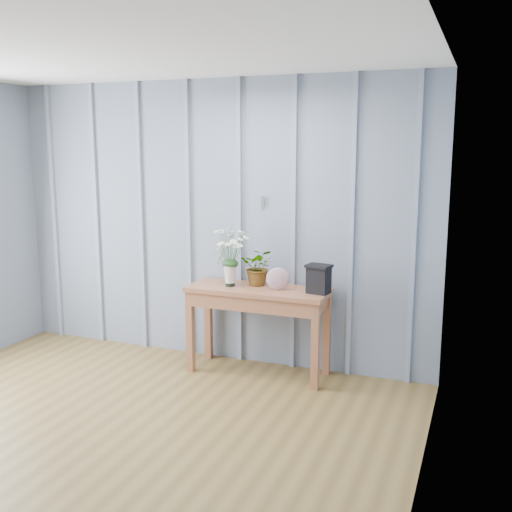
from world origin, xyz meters
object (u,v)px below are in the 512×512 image
at_px(sideboard, 258,301).
at_px(carved_box, 319,279).
at_px(daisy_vase, 230,249).
at_px(felt_disc_vessel, 278,279).

bearing_deg(sideboard, carved_box, -0.15).
bearing_deg(daisy_vase, carved_box, 2.11).
relative_size(sideboard, carved_box, 5.09).
distance_m(sideboard, daisy_vase, 0.50).
xyz_separation_m(sideboard, daisy_vase, (-0.24, -0.03, 0.43)).
bearing_deg(felt_disc_vessel, daisy_vase, 164.90).
distance_m(felt_disc_vessel, carved_box, 0.34).
height_order(sideboard, felt_disc_vessel, felt_disc_vessel).
xyz_separation_m(daisy_vase, felt_disc_vessel, (0.43, 0.01, -0.22)).
distance_m(daisy_vase, felt_disc_vessel, 0.48).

